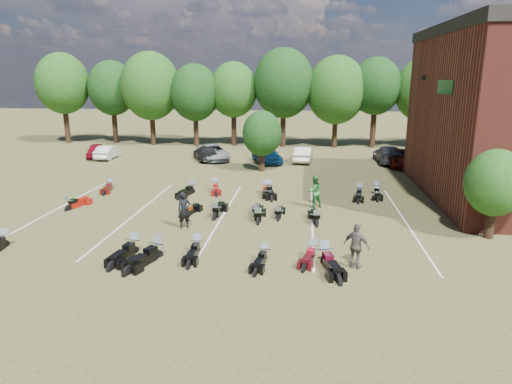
# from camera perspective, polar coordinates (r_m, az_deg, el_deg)

# --- Properties ---
(ground) EXTENTS (160.00, 160.00, 0.00)m
(ground) POSITION_cam_1_polar(r_m,az_deg,el_deg) (22.48, 1.98, -5.59)
(ground) COLOR brown
(ground) RESTS_ON ground
(car_0) EXTENTS (2.63, 4.07, 1.29)m
(car_0) POSITION_cam_1_polar(r_m,az_deg,el_deg) (46.26, -19.37, 4.89)
(car_0) COLOR maroon
(car_0) RESTS_ON ground
(car_1) EXTENTS (1.52, 3.91, 1.27)m
(car_1) POSITION_cam_1_polar(r_m,az_deg,el_deg) (45.22, -18.02, 4.78)
(car_1) COLOR silver
(car_1) RESTS_ON ground
(car_2) EXTENTS (4.29, 5.65, 1.43)m
(car_2) POSITION_cam_1_polar(r_m,az_deg,el_deg) (42.59, -5.41, 4.97)
(car_2) COLOR #92969A
(car_2) RESTS_ON ground
(car_3) EXTENTS (3.41, 4.77, 1.28)m
(car_3) POSITION_cam_1_polar(r_m,az_deg,el_deg) (42.48, -6.29, 4.82)
(car_3) COLOR black
(car_3) RESTS_ON ground
(car_4) EXTENTS (3.50, 4.83, 1.53)m
(car_4) POSITION_cam_1_polar(r_m,az_deg,el_deg) (41.00, 1.38, 4.73)
(car_4) COLOR navy
(car_4) RESTS_ON ground
(car_5) EXTENTS (1.81, 4.38, 1.41)m
(car_5) POSITION_cam_1_polar(r_m,az_deg,el_deg) (41.71, 5.94, 4.74)
(car_5) COLOR beige
(car_5) RESTS_ON ground
(car_6) EXTENTS (2.58, 5.23, 1.43)m
(car_6) POSITION_cam_1_polar(r_m,az_deg,el_deg) (41.41, 17.71, 4.08)
(car_6) COLOR #570A04
(car_6) RESTS_ON ground
(car_7) EXTENTS (2.23, 5.28, 1.52)m
(car_7) POSITION_cam_1_polar(r_m,az_deg,el_deg) (42.64, 16.24, 4.53)
(car_7) COLOR #39383D
(car_7) RESTS_ON ground
(person_black) EXTENTS (0.83, 0.74, 1.90)m
(person_black) POSITION_cam_1_polar(r_m,az_deg,el_deg) (23.69, -8.97, -2.28)
(person_black) COLOR black
(person_black) RESTS_ON ground
(person_green) EXTENTS (1.19, 1.09, 1.96)m
(person_green) POSITION_cam_1_polar(r_m,az_deg,el_deg) (27.24, 7.31, 0.06)
(person_green) COLOR #2A712F
(person_green) RESTS_ON ground
(person_grey) EXTENTS (1.22, 1.01, 1.94)m
(person_grey) POSITION_cam_1_polar(r_m,az_deg,el_deg) (19.06, 12.46, -6.60)
(person_grey) COLOR #544F48
(person_grey) RESTS_ON ground
(motorcycle_0) EXTENTS (0.91, 2.20, 1.19)m
(motorcycle_0) POSITION_cam_1_polar(r_m,az_deg,el_deg) (24.15, -28.87, -6.03)
(motorcycle_0) COLOR black
(motorcycle_0) RESTS_ON ground
(motorcycle_1) EXTENTS (1.14, 2.49, 1.34)m
(motorcycle_1) POSITION_cam_1_polar(r_m,az_deg,el_deg) (21.11, -15.02, -7.47)
(motorcycle_1) COLOR black
(motorcycle_1) RESTS_ON ground
(motorcycle_2) EXTENTS (1.59, 2.63, 1.40)m
(motorcycle_2) POSITION_cam_1_polar(r_m,az_deg,el_deg) (20.39, -12.29, -8.10)
(motorcycle_2) COLOR black
(motorcycle_2) RESTS_ON ground
(motorcycle_3) EXTENTS (0.72, 2.17, 1.20)m
(motorcycle_3) POSITION_cam_1_polar(r_m,az_deg,el_deg) (20.64, -7.36, -7.59)
(motorcycle_3) COLOR black
(motorcycle_3) RESTS_ON ground
(motorcycle_4) EXTENTS (0.92, 2.06, 1.11)m
(motorcycle_4) POSITION_cam_1_polar(r_m,az_deg,el_deg) (19.66, 1.03, -8.62)
(motorcycle_4) COLOR black
(motorcycle_4) RESTS_ON ground
(motorcycle_5) EXTENTS (1.38, 2.59, 1.38)m
(motorcycle_5) POSITION_cam_1_polar(r_m,az_deg,el_deg) (19.56, 8.59, -8.92)
(motorcycle_5) COLOR black
(motorcycle_5) RESTS_ON ground
(motorcycle_6) EXTENTS (1.12, 2.12, 1.13)m
(motorcycle_6) POSITION_cam_1_polar(r_m,az_deg,el_deg) (20.16, 7.06, -8.14)
(motorcycle_6) COLOR #3D080E
(motorcycle_6) RESTS_ON ground
(motorcycle_7) EXTENTS (1.28, 2.33, 1.24)m
(motorcycle_7) POSITION_cam_1_polar(r_m,az_deg,el_deg) (28.89, -22.30, -2.11)
(motorcycle_7) COLOR maroon
(motorcycle_7) RESTS_ON ground
(motorcycle_8) EXTENTS (1.14, 2.14, 1.14)m
(motorcycle_8) POSITION_cam_1_polar(r_m,az_deg,el_deg) (25.76, -8.74, -3.11)
(motorcycle_8) COLOR black
(motorcycle_8) RESTS_ON ground
(motorcycle_9) EXTENTS (0.93, 2.54, 1.39)m
(motorcycle_9) POSITION_cam_1_polar(r_m,az_deg,el_deg) (25.24, -5.15, -3.37)
(motorcycle_9) COLOR black
(motorcycle_9) RESTS_ON ground
(motorcycle_10) EXTENTS (0.74, 2.16, 1.20)m
(motorcycle_10) POSITION_cam_1_polar(r_m,az_deg,el_deg) (25.14, -0.00, -3.38)
(motorcycle_10) COLOR black
(motorcycle_10) RESTS_ON ground
(motorcycle_11) EXTENTS (0.78, 2.29, 1.27)m
(motorcycle_11) POSITION_cam_1_polar(r_m,az_deg,el_deg) (24.38, 0.27, -3.96)
(motorcycle_11) COLOR black
(motorcycle_11) RESTS_ON ground
(motorcycle_12) EXTENTS (0.68, 2.01, 1.11)m
(motorcycle_12) POSITION_cam_1_polar(r_m,az_deg,el_deg) (24.97, 2.81, -3.52)
(motorcycle_12) COLOR black
(motorcycle_12) RESTS_ON ground
(motorcycle_13) EXTENTS (0.91, 2.31, 1.26)m
(motorcycle_13) POSITION_cam_1_polar(r_m,az_deg,el_deg) (24.25, 7.56, -4.19)
(motorcycle_13) COLOR black
(motorcycle_13) RESTS_ON ground
(motorcycle_14) EXTENTS (0.88, 2.08, 1.12)m
(motorcycle_14) POSITION_cam_1_polar(r_m,az_deg,el_deg) (33.00, -17.69, 0.28)
(motorcycle_14) COLOR #4B0E0A
(motorcycle_14) RESTS_ON ground
(motorcycle_15) EXTENTS (1.21, 2.29, 1.22)m
(motorcycle_15) POSITION_cam_1_polar(r_m,az_deg,el_deg) (31.39, -5.11, 0.21)
(motorcycle_15) COLOR maroon
(motorcycle_15) RESTS_ON ground
(motorcycle_16) EXTENTS (1.28, 2.35, 1.25)m
(motorcycle_16) POSITION_cam_1_polar(r_m,az_deg,el_deg) (30.77, -8.00, -0.17)
(motorcycle_16) COLOR black
(motorcycle_16) RESTS_ON ground
(motorcycle_17) EXTENTS (1.10, 2.27, 1.21)m
(motorcycle_17) POSITION_cam_1_polar(r_m,az_deg,el_deg) (30.62, 1.12, -0.10)
(motorcycle_17) COLOR black
(motorcycle_17) RESTS_ON ground
(motorcycle_18) EXTENTS (1.21, 2.54, 1.36)m
(motorcycle_18) POSITION_cam_1_polar(r_m,az_deg,el_deg) (30.34, 1.59, -0.24)
(motorcycle_18) COLOR black
(motorcycle_18) RESTS_ON ground
(motorcycle_19) EXTENTS (1.00, 2.28, 1.23)m
(motorcycle_19) POSITION_cam_1_polar(r_m,az_deg,el_deg) (30.41, 12.77, -0.57)
(motorcycle_19) COLOR black
(motorcycle_19) RESTS_ON ground
(motorcycle_20) EXTENTS (0.90, 2.31, 1.26)m
(motorcycle_20) POSITION_cam_1_polar(r_m,az_deg,el_deg) (31.14, 14.75, -0.34)
(motorcycle_20) COLOR black
(motorcycle_20) RESTS_ON ground
(tree_line) EXTENTS (56.00, 6.00, 9.79)m
(tree_line) POSITION_cam_1_polar(r_m,az_deg,el_deg) (50.14, 3.47, 12.87)
(tree_line) COLOR black
(tree_line) RESTS_ON ground
(young_tree_near_building) EXTENTS (2.80, 2.80, 4.16)m
(young_tree_near_building) POSITION_cam_1_polar(r_m,az_deg,el_deg) (24.31, 27.75, 1.02)
(young_tree_near_building) COLOR black
(young_tree_near_building) RESTS_ON ground
(young_tree_midfield) EXTENTS (3.20, 3.20, 4.70)m
(young_tree_midfield) POSITION_cam_1_polar(r_m,az_deg,el_deg) (37.01, 0.76, 7.32)
(young_tree_midfield) COLOR black
(young_tree_midfield) RESTS_ON ground
(parking_lines) EXTENTS (20.10, 14.00, 0.01)m
(parking_lines) POSITION_cam_1_polar(r_m,az_deg,el_deg) (25.67, -4.21, -3.03)
(parking_lines) COLOR silver
(parking_lines) RESTS_ON ground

